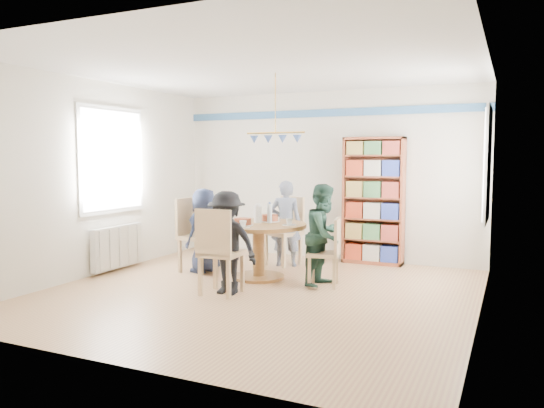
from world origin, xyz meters
The scene contains 14 objects.
ground centered at (0.00, 0.00, 0.00)m, with size 5.00×5.00×0.00m, color tan.
room_shell centered at (-0.26, 0.87, 1.65)m, with size 5.00×5.00×5.00m.
radiator centered at (-2.42, 0.30, 0.35)m, with size 0.12×1.00×0.60m.
dining_table centered at (-0.34, 0.70, 0.56)m, with size 1.30×1.30×0.75m.
chair_left centered at (-1.40, 0.73, 0.58)m, with size 0.51×0.51×1.06m.
chair_right centered at (0.68, 0.67, 0.48)m, with size 0.45×0.45×0.87m.
chair_far centered at (-0.36, 1.75, 0.57)m, with size 0.59×0.59×1.04m.
chair_near centered at (-0.37, -0.32, 0.57)m, with size 0.48×0.48×1.04m.
person_left centered at (-1.22, 0.73, 0.60)m, with size 0.59×0.38×1.20m, color #171E33.
person_right centered at (0.60, 0.70, 0.65)m, with size 0.63×0.49×1.30m, color #1A3529.
person_far centered at (-0.33, 1.62, 0.65)m, with size 0.47×0.31×1.30m, color gray.
person_near centered at (-0.32, -0.20, 0.62)m, with size 0.80×0.46×1.24m, color black.
bookshelf centered at (0.83, 2.34, 0.96)m, with size 0.93×0.28×1.95m.
tableware centered at (-0.36, 0.73, 0.81)m, with size 1.09×1.09×0.29m.
Camera 1 is at (2.78, -5.68, 1.63)m, focal length 35.00 mm.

